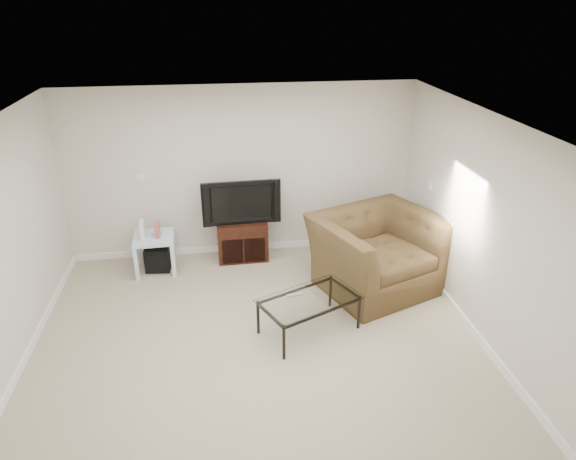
{
  "coord_description": "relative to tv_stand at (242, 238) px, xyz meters",
  "views": [
    {
      "loc": [
        -0.33,
        -4.57,
        3.61
      ],
      "look_at": [
        0.5,
        1.2,
        0.9
      ],
      "focal_mm": 32.0,
      "sensor_mm": 36.0,
      "label": 1
    }
  ],
  "objects": [
    {
      "name": "plate_back",
      "position": [
        -1.37,
        0.21,
        0.95
      ],
      "size": [
        0.12,
        0.02,
        0.12
      ],
      "primitive_type": "cube",
      "color": "white",
      "rests_on": "wall_back"
    },
    {
      "name": "plate_right_switch",
      "position": [
        2.52,
        -0.68,
        0.95
      ],
      "size": [
        0.02,
        0.09,
        0.13
      ],
      "primitive_type": "cube",
      "color": "white",
      "rests_on": "wall_right"
    },
    {
      "name": "side_table",
      "position": [
        -1.24,
        -0.23,
        -0.04
      ],
      "size": [
        0.58,
        0.58,
        0.53
      ],
      "primitive_type": null,
      "rotation": [
        0.0,
        0.0,
        0.05
      ],
      "color": "silver",
      "rests_on": "floor"
    },
    {
      "name": "recliner",
      "position": [
        1.72,
        -1.08,
        0.36
      ],
      "size": [
        1.78,
        1.48,
        1.33
      ],
      "primitive_type": "imported",
      "rotation": [
        0.0,
        0.0,
        0.38
      ],
      "color": "brown",
      "rests_on": "floor"
    },
    {
      "name": "wall_back",
      "position": [
        0.03,
        0.22,
        0.95
      ],
      "size": [
        5.0,
        0.02,
        2.5
      ],
      "primitive_type": "cube",
      "color": "silver",
      "rests_on": "ground"
    },
    {
      "name": "game_case",
      "position": [
        -1.17,
        -0.25,
        0.33
      ],
      "size": [
        0.06,
        0.16,
        0.21
      ],
      "primitive_type": "cube",
      "rotation": [
        0.0,
        0.0,
        -0.05
      ],
      "color": "#CC4C4C",
      "rests_on": "side_table"
    },
    {
      "name": "dvd_player",
      "position": [
        0.0,
        -0.04,
        0.2
      ],
      "size": [
        0.43,
        0.31,
        0.06
      ],
      "primitive_type": "cube",
      "rotation": [
        0.0,
        0.0,
        0.02
      ],
      "color": "black",
      "rests_on": "tv_stand"
    },
    {
      "name": "coffee_table",
      "position": [
        0.65,
        -1.97,
        -0.08
      ],
      "size": [
        1.28,
        1.04,
        0.44
      ],
      "primitive_type": null,
      "rotation": [
        0.0,
        0.0,
        0.43
      ],
      "color": "black",
      "rests_on": "floor"
    },
    {
      "name": "remote",
      "position": [
        0.49,
        -1.88,
        0.15
      ],
      "size": [
        0.18,
        0.08,
        0.02
      ],
      "primitive_type": "cube",
      "rotation": [
        0.0,
        0.0,
        0.16
      ],
      "color": "#B2B2B7",
      "rests_on": "coffee_table"
    },
    {
      "name": "wall_right",
      "position": [
        2.53,
        -2.28,
        0.95
      ],
      "size": [
        0.02,
        5.0,
        2.5
      ],
      "primitive_type": "cube",
      "color": "silver",
      "rests_on": "ground"
    },
    {
      "name": "subwoofer",
      "position": [
        -1.21,
        -0.21,
        -0.11
      ],
      "size": [
        0.36,
        0.36,
        0.34
      ],
      "primitive_type": "cube",
      "rotation": [
        0.0,
        0.0,
        -0.08
      ],
      "color": "black",
      "rests_on": "floor"
    },
    {
      "name": "tv_stand",
      "position": [
        0.0,
        0.0,
        0.0
      ],
      "size": [
        0.73,
        0.52,
        0.6
      ],
      "primitive_type": null,
      "rotation": [
        0.0,
        0.0,
        0.02
      ],
      "color": "black",
      "rests_on": "floor"
    },
    {
      "name": "television",
      "position": [
        0.0,
        -0.03,
        0.62
      ],
      "size": [
        1.04,
        0.25,
        0.64
      ],
      "primitive_type": "imported",
      "rotation": [
        0.0,
        0.0,
        0.04
      ],
      "color": "black",
      "rests_on": "tv_stand"
    },
    {
      "name": "floor",
      "position": [
        0.03,
        -2.28,
        -0.3
      ],
      "size": [
        5.0,
        5.0,
        0.0
      ],
      "primitive_type": "plane",
      "color": "tan",
      "rests_on": "ground"
    },
    {
      "name": "ceiling",
      "position": [
        0.03,
        -2.28,
        2.2
      ],
      "size": [
        5.0,
        5.0,
        0.0
      ],
      "primitive_type": "plane",
      "color": "white",
      "rests_on": "ground"
    },
    {
      "name": "plate_right_outlet",
      "position": [
        2.52,
        -0.98,
        -0.0
      ],
      "size": [
        0.02,
        0.08,
        0.12
      ],
      "primitive_type": "cube",
      "color": "white",
      "rests_on": "wall_right"
    },
    {
      "name": "game_console",
      "position": [
        -1.37,
        -0.26,
        0.35
      ],
      "size": [
        0.06,
        0.18,
        0.24
      ],
      "primitive_type": "cube",
      "rotation": [
        0.0,
        0.0,
        0.03
      ],
      "color": "white",
      "rests_on": "side_table"
    }
  ]
}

